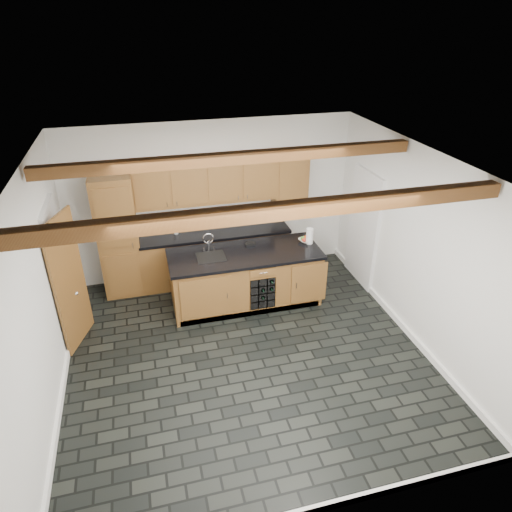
{
  "coord_description": "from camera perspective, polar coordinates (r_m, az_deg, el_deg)",
  "views": [
    {
      "loc": [
        -1.17,
        -4.99,
        4.38
      ],
      "look_at": [
        0.36,
        0.8,
        1.12
      ],
      "focal_mm": 32.0,
      "sensor_mm": 36.0,
      "label": 1
    }
  ],
  "objects": [
    {
      "name": "ground",
      "position": [
        6.74,
        -1.21,
        -12.0
      ],
      "size": [
        5.0,
        5.0,
        0.0
      ],
      "primitive_type": "plane",
      "color": "black",
      "rests_on": "ground"
    },
    {
      "name": "room_shell",
      "position": [
        6.31,
        -3.25,
        1.58
      ],
      "size": [
        5.01,
        5.0,
        5.0
      ],
      "color": "white",
      "rests_on": "ground"
    },
    {
      "name": "back_cabinetry",
      "position": [
        8.02,
        -7.69,
        3.19
      ],
      "size": [
        3.65,
        0.62,
        2.2
      ],
      "color": "brown",
      "rests_on": "ground"
    },
    {
      "name": "island",
      "position": [
        7.54,
        -1.3,
        -2.75
      ],
      "size": [
        2.48,
        0.96,
        0.93
      ],
      "color": "brown",
      "rests_on": "ground"
    },
    {
      "name": "faucet",
      "position": [
        7.24,
        -5.71,
        0.25
      ],
      "size": [
        0.45,
        0.4,
        0.34
      ],
      "color": "black",
      "rests_on": "island"
    },
    {
      "name": "kitchen_scale",
      "position": [
        7.55,
        -0.74,
        1.56
      ],
      "size": [
        0.16,
        0.11,
        0.05
      ],
      "rotation": [
        0.0,
        0.0,
        0.0
      ],
      "color": "black",
      "rests_on": "island"
    },
    {
      "name": "fruit_bowl",
      "position": [
        7.7,
        6.22,
        1.95
      ],
      "size": [
        0.29,
        0.29,
        0.05
      ],
      "primitive_type": "imported",
      "rotation": [
        0.0,
        0.0,
        0.35
      ],
      "color": "beige",
      "rests_on": "island"
    },
    {
      "name": "fruit_cluster",
      "position": [
        7.68,
        6.23,
        2.15
      ],
      "size": [
        0.16,
        0.17,
        0.07
      ],
      "color": "red",
      "rests_on": "fruit_bowl"
    },
    {
      "name": "paper_towel",
      "position": [
        7.61,
        6.7,
        2.5
      ],
      "size": [
        0.12,
        0.12,
        0.27
      ],
      "primitive_type": "cylinder",
      "color": "white",
      "rests_on": "island"
    },
    {
      "name": "mug",
      "position": [
        8.03,
        -9.97,
        3.06
      ],
      "size": [
        0.13,
        0.13,
        0.1
      ],
      "primitive_type": "imported",
      "rotation": [
        0.0,
        0.0,
        -0.17
      ],
      "color": "white",
      "rests_on": "back_cabinetry"
    }
  ]
}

